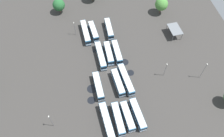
{
  "coord_description": "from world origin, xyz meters",
  "views": [
    {
      "loc": [
        -53.92,
        7.22,
        78.26
      ],
      "look_at": [
        -0.2,
        -1.5,
        1.5
      ],
      "focal_mm": 35.9,
      "sensor_mm": 36.0,
      "label": 1
    }
  ],
  "objects_px": {
    "bus_row3_slot3": "(86,33)",
    "tree_northwest": "(59,5)",
    "lamp_post_far_corner": "(75,28)",
    "bus_row0_slot1": "(127,116)",
    "bus_row0_slot3": "(107,122)",
    "bus_row3_slot2": "(93,31)",
    "bus_row2_slot1": "(109,53)",
    "lamp_post_by_building": "(204,70)",
    "bus_row0_slot0": "(138,114)",
    "bus_row1_slot0": "(126,80)",
    "bus_row2_slot2": "(101,56)",
    "bus_row1_slot1": "(118,83)",
    "lamp_post_mid_lot": "(51,121)",
    "bus_row3_slot0": "(109,29)",
    "maintenance_shelter": "(175,29)",
    "bus_row0_slot2": "(118,119)",
    "lamp_post_near_entrance": "(165,69)",
    "bus_row2_slot0": "(117,52)",
    "tree_south_edge": "(161,4)",
    "bus_row1_slot3": "(98,86)"
  },
  "relations": [
    {
      "from": "bus_row3_slot3",
      "to": "tree_northwest",
      "type": "relative_size",
      "value": 1.84
    },
    {
      "from": "lamp_post_far_corner",
      "to": "bus_row0_slot1",
      "type": "bearing_deg",
      "value": -160.92
    },
    {
      "from": "bus_row0_slot3",
      "to": "bus_row3_slot3",
      "type": "xyz_separation_m",
      "value": [
        45.38,
        3.47,
        0.0
      ]
    },
    {
      "from": "bus_row3_slot2",
      "to": "bus_row2_slot1",
      "type": "bearing_deg",
      "value": -160.6
    },
    {
      "from": "bus_row3_slot2",
      "to": "lamp_post_by_building",
      "type": "relative_size",
      "value": 1.26
    },
    {
      "from": "bus_row0_slot0",
      "to": "bus_row1_slot0",
      "type": "xyz_separation_m",
      "value": [
        15.41,
        1.27,
        0.0
      ]
    },
    {
      "from": "tree_northwest",
      "to": "bus_row0_slot3",
      "type": "bearing_deg",
      "value": -166.74
    },
    {
      "from": "bus_row2_slot2",
      "to": "tree_northwest",
      "type": "relative_size",
      "value": 1.84
    },
    {
      "from": "bus_row2_slot2",
      "to": "bus_row1_slot1",
      "type": "bearing_deg",
      "value": -161.1
    },
    {
      "from": "bus_row3_slot3",
      "to": "lamp_post_by_building",
      "type": "xyz_separation_m",
      "value": [
        -31.65,
        -44.56,
        3.29
      ]
    },
    {
      "from": "lamp_post_mid_lot",
      "to": "bus_row3_slot2",
      "type": "bearing_deg",
      "value": -24.24
    },
    {
      "from": "bus_row3_slot0",
      "to": "bus_row3_slot3",
      "type": "bearing_deg",
      "value": 93.45
    },
    {
      "from": "maintenance_shelter",
      "to": "tree_northwest",
      "type": "height_order",
      "value": "tree_northwest"
    },
    {
      "from": "bus_row1_slot0",
      "to": "bus_row3_slot3",
      "type": "relative_size",
      "value": 1.0
    },
    {
      "from": "bus_row0_slot0",
      "to": "tree_northwest",
      "type": "xyz_separation_m",
      "value": [
        62.86,
        26.53,
        2.99
      ]
    },
    {
      "from": "lamp_post_by_building",
      "to": "bus_row0_slot0",
      "type": "bearing_deg",
      "value": 113.24
    },
    {
      "from": "lamp_post_mid_lot",
      "to": "lamp_post_by_building",
      "type": "relative_size",
      "value": 0.89
    },
    {
      "from": "bus_row0_slot0",
      "to": "bus_row0_slot2",
      "type": "bearing_deg",
      "value": 94.74
    },
    {
      "from": "bus_row2_slot1",
      "to": "bus_row3_slot0",
      "type": "distance_m",
      "value": 15.14
    },
    {
      "from": "bus_row2_slot2",
      "to": "lamp_post_by_building",
      "type": "relative_size",
      "value": 1.55
    },
    {
      "from": "bus_row2_slot1",
      "to": "lamp_post_mid_lot",
      "type": "height_order",
      "value": "lamp_post_mid_lot"
    },
    {
      "from": "bus_row3_slot3",
      "to": "lamp_post_mid_lot",
      "type": "distance_m",
      "value": 45.94
    },
    {
      "from": "bus_row0_slot1",
      "to": "bus_row2_slot2",
      "type": "xyz_separation_m",
      "value": [
        29.51,
        5.93,
        0.0
      ]
    },
    {
      "from": "bus_row0_slot1",
      "to": "lamp_post_near_entrance",
      "type": "distance_m",
      "value": 25.14
    },
    {
      "from": "bus_row2_slot0",
      "to": "tree_south_edge",
      "type": "bearing_deg",
      "value": -48.23
    },
    {
      "from": "bus_row2_slot1",
      "to": "bus_row2_slot2",
      "type": "distance_m",
      "value": 3.78
    },
    {
      "from": "bus_row3_slot0",
      "to": "bus_row2_slot2",
      "type": "bearing_deg",
      "value": 158.82
    },
    {
      "from": "bus_row2_slot0",
      "to": "bus_row0_slot3",
      "type": "bearing_deg",
      "value": 163.78
    },
    {
      "from": "bus_row1_slot3",
      "to": "bus_row0_slot0",
      "type": "bearing_deg",
      "value": -138.16
    },
    {
      "from": "lamp_post_near_entrance",
      "to": "bus_row2_slot1",
      "type": "bearing_deg",
      "value": 56.61
    },
    {
      "from": "bus_row1_slot3",
      "to": "bus_row3_slot0",
      "type": "bearing_deg",
      "value": -16.34
    },
    {
      "from": "bus_row3_slot3",
      "to": "tree_south_edge",
      "type": "height_order",
      "value": "tree_south_edge"
    },
    {
      "from": "bus_row2_slot2",
      "to": "bus_row3_slot2",
      "type": "height_order",
      "value": "same"
    },
    {
      "from": "bus_row0_slot3",
      "to": "bus_row3_slot0",
      "type": "distance_m",
      "value": 46.72
    },
    {
      "from": "bus_row0_slot0",
      "to": "bus_row0_slot3",
      "type": "relative_size",
      "value": 0.85
    },
    {
      "from": "lamp_post_near_entrance",
      "to": "bus_row1_slot3",
      "type": "bearing_deg",
      "value": 94.14
    },
    {
      "from": "bus_row2_slot2",
      "to": "bus_row3_slot3",
      "type": "distance_m",
      "value": 15.94
    },
    {
      "from": "bus_row0_slot3",
      "to": "bus_row1_slot1",
      "type": "bearing_deg",
      "value": -23.5
    },
    {
      "from": "bus_row0_slot2",
      "to": "bus_row3_slot0",
      "type": "height_order",
      "value": "same"
    },
    {
      "from": "bus_row1_slot0",
      "to": "lamp_post_mid_lot",
      "type": "xyz_separation_m",
      "value": [
        -14.11,
        29.39,
        2.75
      ]
    },
    {
      "from": "lamp_post_by_building",
      "to": "tree_northwest",
      "type": "xyz_separation_m",
      "value": [
        50.14,
        56.15,
        -0.29
      ]
    },
    {
      "from": "maintenance_shelter",
      "to": "tree_northwest",
      "type": "distance_m",
      "value": 58.55
    },
    {
      "from": "bus_row2_slot0",
      "to": "lamp_post_by_building",
      "type": "xyz_separation_m",
      "value": [
        -17.48,
        -32.01,
        3.29
      ]
    },
    {
      "from": "bus_row3_slot0",
      "to": "bus_row3_slot2",
      "type": "bearing_deg",
      "value": 93.61
    },
    {
      "from": "bus_row0_slot1",
      "to": "bus_row2_slot1",
      "type": "distance_m",
      "value": 30.41
    },
    {
      "from": "bus_row1_slot0",
      "to": "bus_row2_slot1",
      "type": "bearing_deg",
      "value": 18.09
    },
    {
      "from": "tree_northwest",
      "to": "lamp_post_by_building",
      "type": "bearing_deg",
      "value": -131.77
    },
    {
      "from": "maintenance_shelter",
      "to": "bus_row2_slot1",
      "type": "bearing_deg",
      "value": 103.51
    },
    {
      "from": "lamp_post_far_corner",
      "to": "bus_row3_slot2",
      "type": "bearing_deg",
      "value": -96.38
    },
    {
      "from": "bus_row1_slot1",
      "to": "tree_northwest",
      "type": "relative_size",
      "value": 1.56
    }
  ]
}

